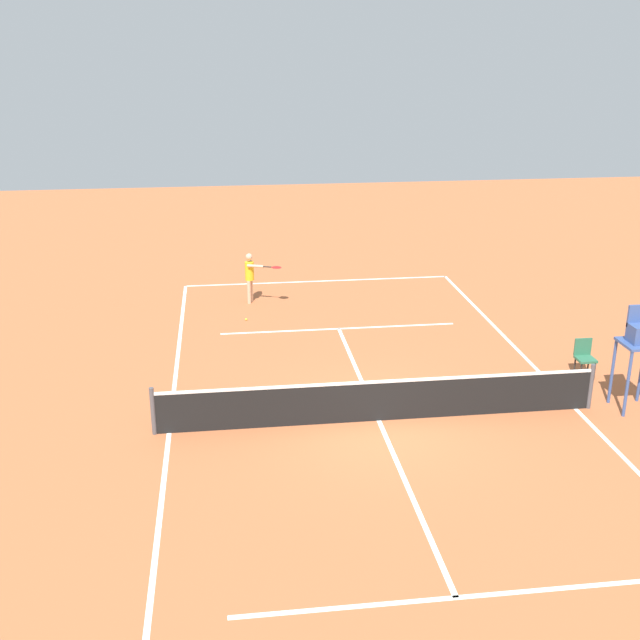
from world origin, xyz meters
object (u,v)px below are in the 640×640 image
Objects in this scene: player_serving at (251,274)px; umpire_chair at (639,342)px; courtside_chair_mid at (585,356)px; tennis_ball at (246,319)px.

umpire_chair is (-8.16, 8.69, 0.66)m from player_serving.
player_serving reaches higher than courtside_chair_mid.
umpire_chair is at bearing 140.16° from tennis_ball.
player_serving is at bearing -98.47° from tennis_ball.
tennis_ball is at bearing -39.84° from umpire_chair.
courtside_chair_mid is at bearing 147.54° from tennis_ball.
tennis_ball is 0.03× the size of umpire_chair.
courtside_chair_mid is at bearing -81.44° from umpire_chair.
tennis_ball is 11.07m from umpire_chair.
umpire_chair is at bearing 98.56° from courtside_chair_mid.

